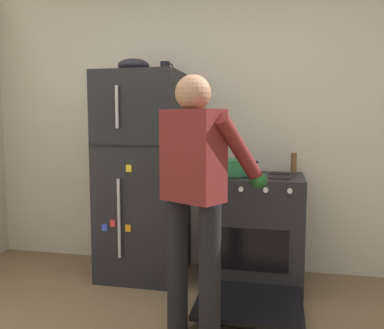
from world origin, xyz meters
The scene contains 8 objects.
kitchen_wall_back centered at (0.00, 1.95, 1.35)m, with size 6.00×0.10×2.70m, color beige.
refrigerator centered at (-0.54, 1.57, 0.87)m, with size 0.68×0.72×1.74m.
stove_range centered at (0.42, 1.55, 0.44)m, with size 0.76×1.21×0.90m.
person_cook centered at (0.12, 0.63, 0.96)m, with size 0.66×0.71×1.60m.
red_pot centered at (0.26, 1.52, 0.96)m, with size 0.36×0.26×0.13m.
coffee_mug centered at (-0.35, 1.62, 1.78)m, with size 0.11×0.08×0.10m.
pepper_mill centered at (0.72, 1.77, 0.98)m, with size 0.05×0.05×0.17m, color brown.
mixing_bowl centered at (-0.62, 1.57, 1.80)m, with size 0.27×0.27×0.12m, color black.
Camera 1 is at (0.60, -1.72, 1.33)m, focal length 37.87 mm.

